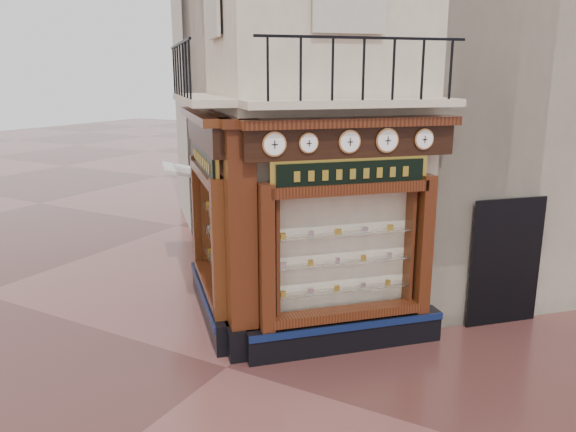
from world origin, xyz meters
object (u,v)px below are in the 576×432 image
Objects in this scene: clock_d at (387,140)px; signboard_left at (205,160)px; awning at (186,270)px; signboard_right at (351,173)px; clock_c at (349,142)px; clock_a at (274,144)px; clock_b at (308,143)px; corner_pilaster at (241,245)px; clock_e at (424,139)px.

clock_d is 3.44m from signboard_left.
signboard_right reaches higher than awning.
clock_a is at bearing 180.00° from clock_c.
corner_pilaster is at bearing 156.70° from clock_b.
awning is 6.23m from signboard_right.
awning is at bearing 114.59° from signboard_right.
clock_b is at bearing 180.00° from clock_d.
clock_e is 0.25× the size of awning.
clock_a is 1.21m from clock_c.
clock_c reaches higher than signboard_left.
clock_c reaches higher than awning.
signboard_right is (-0.47, -0.31, -0.52)m from clock_d.
awning is (-4.23, 2.88, -3.62)m from clock_a.
clock_a is 1.21× the size of clock_b.
corner_pilaster is 2.12m from signboard_left.
signboard_right is at bearing 4.87° from clock_a.
signboard_right is (0.84, 1.00, -0.52)m from clock_a.
clock_d is 0.65m from clock_e.
awning is (-5.99, 1.11, -3.62)m from clock_e.
clock_d reaches higher than signboard_right.
clock_b is 0.80× the size of clock_d.
awning is at bearing 113.26° from clock_c.
clock_b is 1.96m from clock_e.
clock_c is (0.47, 0.47, 0.00)m from clock_b.
clock_d is 1.14× the size of clock_e.
signboard_left is (-2.94, 0.14, -0.52)m from clock_c.
clock_c is at bearing -0.00° from clock_a.
clock_d reaches higher than clock_b.
clock_b is at bearing -171.71° from signboard_right.
clock_d is 0.76m from signboard_right.
clock_a is at bearing -180.00° from clock_e.
clock_c is at bearing -137.76° from signboard_left.
clock_e is 1.31m from signboard_right.
clock_a is at bearing -160.55° from signboard_left.
signboard_left is 2.92m from signboard_right.
awning is at bearing 100.73° from clock_a.
awning is at bearing 96.20° from corner_pilaster.
corner_pilaster is 2.05× the size of signboard_right.
clock_e reaches higher than awning.
clock_c is 1.29m from clock_e.
corner_pilaster is 10.86× the size of clock_c.
clock_d is 0.20× the size of signboard_right.
signboard_left is (-2.46, 0.61, -0.52)m from clock_b.
signboard_right is (2.92, -0.00, 0.00)m from signboard_left.
signboard_right is at bearing -135.00° from signboard_left.
signboard_left is (2.14, -1.88, 3.10)m from awning.
clock_e is 7.09m from awning.
clock_e is (0.46, 0.46, 0.00)m from clock_d.
clock_b is at bearing -149.01° from signboard_left.
signboard_left is at bearing 120.99° from clock_b.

